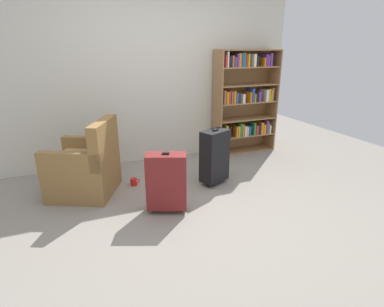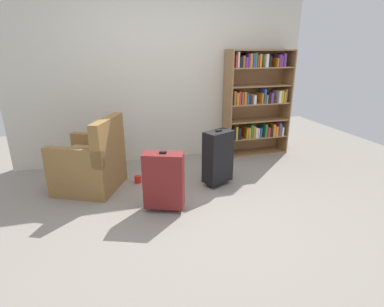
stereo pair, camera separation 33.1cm
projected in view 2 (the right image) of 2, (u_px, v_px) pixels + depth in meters
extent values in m
plane|color=gray|center=(200.00, 212.00, 3.27)|extent=(7.75, 7.75, 0.00)
cube|color=beige|center=(163.00, 74.00, 4.52)|extent=(4.43, 0.10, 2.60)
cube|color=olive|center=(228.00, 105.00, 4.72)|extent=(0.02, 0.34, 1.64)
cube|color=olive|center=(286.00, 102.00, 4.98)|extent=(0.02, 0.34, 1.64)
cube|color=olive|center=(253.00, 102.00, 4.99)|extent=(1.04, 0.02, 1.64)
cube|color=olive|center=(254.00, 152.00, 5.12)|extent=(1.00, 0.32, 0.02)
cube|color=olive|center=(255.00, 136.00, 5.03)|extent=(1.00, 0.32, 0.02)
cube|color=olive|center=(256.00, 120.00, 4.94)|extent=(1.00, 0.32, 0.02)
cube|color=olive|center=(257.00, 103.00, 4.85)|extent=(1.00, 0.32, 0.02)
cube|color=olive|center=(259.00, 86.00, 4.76)|extent=(1.00, 0.32, 0.02)
cube|color=olive|center=(260.00, 67.00, 4.67)|extent=(1.00, 0.32, 0.02)
cube|color=olive|center=(261.00, 50.00, 4.58)|extent=(1.00, 0.32, 0.02)
cube|color=black|center=(231.00, 133.00, 4.86)|extent=(0.04, 0.27, 0.18)
cube|color=gold|center=(235.00, 132.00, 4.84)|extent=(0.03, 0.20, 0.21)
cube|color=black|center=(237.00, 132.00, 4.86)|extent=(0.04, 0.21, 0.19)
cube|color=orange|center=(244.00, 132.00, 4.91)|extent=(0.03, 0.25, 0.17)
cube|color=gold|center=(247.00, 132.00, 4.90)|extent=(0.03, 0.20, 0.17)
cube|color=#2D7238|center=(250.00, 131.00, 4.90)|extent=(0.04, 0.20, 0.22)
cube|color=orange|center=(252.00, 131.00, 4.91)|extent=(0.03, 0.19, 0.20)
cube|color=silver|center=(253.00, 131.00, 4.95)|extent=(0.04, 0.25, 0.16)
cube|color=silver|center=(256.00, 132.00, 4.94)|extent=(0.02, 0.19, 0.15)
cube|color=#264C99|center=(258.00, 131.00, 4.97)|extent=(0.03, 0.24, 0.16)
cube|color=#2D7238|center=(264.00, 130.00, 4.97)|extent=(0.03, 0.20, 0.21)
cube|color=#B22D2D|center=(266.00, 131.00, 4.99)|extent=(0.04, 0.19, 0.16)
cube|color=black|center=(268.00, 130.00, 5.03)|extent=(0.04, 0.25, 0.16)
cube|color=orange|center=(270.00, 129.00, 5.04)|extent=(0.04, 0.28, 0.20)
cube|color=orange|center=(273.00, 130.00, 5.06)|extent=(0.04, 0.27, 0.16)
cube|color=#66337F|center=(276.00, 128.00, 5.06)|extent=(0.03, 0.26, 0.22)
cube|color=#2D7238|center=(278.00, 129.00, 5.06)|extent=(0.02, 0.22, 0.18)
cube|color=silver|center=(279.00, 130.00, 5.08)|extent=(0.03, 0.25, 0.14)
cube|color=brown|center=(233.00, 97.00, 4.64)|extent=(0.03, 0.21, 0.21)
cube|color=orange|center=(235.00, 98.00, 4.69)|extent=(0.04, 0.28, 0.19)
cube|color=#B22D2D|center=(237.00, 97.00, 4.68)|extent=(0.03, 0.23, 0.20)
cube|color=brown|center=(240.00, 98.00, 4.67)|extent=(0.03, 0.20, 0.19)
cube|color=orange|center=(243.00, 98.00, 4.70)|extent=(0.04, 0.23, 0.19)
cube|color=#264C99|center=(245.00, 98.00, 4.72)|extent=(0.03, 0.23, 0.16)
cube|color=silver|center=(252.00, 99.00, 4.75)|extent=(0.04, 0.23, 0.14)
cube|color=orange|center=(259.00, 97.00, 4.80)|extent=(0.02, 0.27, 0.16)
cube|color=#264C99|center=(262.00, 96.00, 4.78)|extent=(0.03, 0.22, 0.22)
cube|color=gold|center=(264.00, 98.00, 4.81)|extent=(0.02, 0.23, 0.13)
cube|color=black|center=(267.00, 98.00, 4.80)|extent=(0.03, 0.20, 0.13)
cube|color=#66337F|center=(269.00, 97.00, 4.82)|extent=(0.04, 0.22, 0.16)
cube|color=silver|center=(277.00, 96.00, 4.86)|extent=(0.04, 0.23, 0.19)
cube|color=gold|center=(280.00, 96.00, 4.85)|extent=(0.04, 0.20, 0.19)
cube|color=gold|center=(282.00, 96.00, 4.86)|extent=(0.02, 0.19, 0.17)
cube|color=brown|center=(283.00, 95.00, 4.88)|extent=(0.03, 0.22, 0.21)
cube|color=#B22D2D|center=(234.00, 61.00, 4.47)|extent=(0.03, 0.21, 0.18)
cube|color=silver|center=(236.00, 60.00, 4.47)|extent=(0.02, 0.22, 0.22)
cube|color=black|center=(238.00, 62.00, 4.50)|extent=(0.04, 0.23, 0.15)
cube|color=brown|center=(242.00, 61.00, 4.49)|extent=(0.03, 0.20, 0.17)
cube|color=#66337F|center=(243.00, 62.00, 4.54)|extent=(0.04, 0.27, 0.15)
cube|color=#66337F|center=(246.00, 60.00, 4.53)|extent=(0.02, 0.25, 0.19)
cube|color=orange|center=(248.00, 60.00, 4.55)|extent=(0.04, 0.28, 0.20)
cube|color=#264C99|center=(251.00, 60.00, 4.54)|extent=(0.03, 0.23, 0.20)
cube|color=#2D7238|center=(252.00, 60.00, 4.58)|extent=(0.02, 0.28, 0.20)
cube|color=#B22D2D|center=(254.00, 61.00, 4.59)|extent=(0.03, 0.28, 0.18)
cube|color=gold|center=(258.00, 61.00, 4.56)|extent=(0.03, 0.20, 0.19)
cube|color=silver|center=(264.00, 60.00, 4.59)|extent=(0.04, 0.21, 0.19)
cube|color=black|center=(267.00, 61.00, 4.62)|extent=(0.04, 0.23, 0.16)
cube|color=orange|center=(275.00, 62.00, 4.65)|extent=(0.02, 0.20, 0.13)
cube|color=#66337F|center=(277.00, 61.00, 4.64)|extent=(0.03, 0.19, 0.18)
cube|color=#66337F|center=(278.00, 61.00, 4.69)|extent=(0.03, 0.26, 0.16)
cube|color=#66337F|center=(281.00, 60.00, 4.69)|extent=(0.04, 0.25, 0.19)
cube|color=olive|center=(89.00, 173.00, 3.77)|extent=(0.93, 0.93, 0.40)
cube|color=tan|center=(87.00, 155.00, 3.69)|extent=(0.74, 0.70, 0.08)
cube|color=olive|center=(108.00, 139.00, 3.58)|extent=(0.41, 0.68, 0.50)
cube|color=olive|center=(98.00, 142.00, 3.95)|extent=(0.68, 0.39, 0.22)
cube|color=olive|center=(73.00, 158.00, 3.39)|extent=(0.68, 0.39, 0.22)
cylinder|color=red|center=(138.00, 179.00, 3.96)|extent=(0.08, 0.08, 0.10)
torus|color=red|center=(142.00, 179.00, 3.97)|extent=(0.06, 0.01, 0.06)
cube|color=maroon|center=(164.00, 180.00, 3.21)|extent=(0.46, 0.34, 0.60)
cube|color=black|center=(163.00, 152.00, 3.10)|extent=(0.08, 0.06, 0.02)
cylinder|color=black|center=(152.00, 207.00, 3.33)|extent=(0.06, 0.06, 0.05)
cylinder|color=black|center=(178.00, 208.00, 3.30)|extent=(0.06, 0.06, 0.05)
cube|color=black|center=(218.00, 157.00, 3.81)|extent=(0.41, 0.33, 0.66)
cube|color=black|center=(219.00, 131.00, 3.70)|extent=(0.09, 0.07, 0.02)
cylinder|color=black|center=(210.00, 185.00, 3.85)|extent=(0.07, 0.07, 0.05)
cylinder|color=black|center=(224.00, 180.00, 4.00)|extent=(0.07, 0.07, 0.05)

